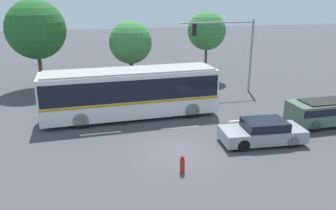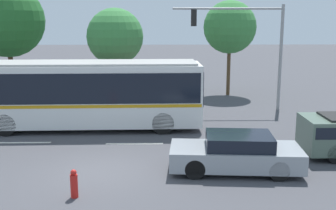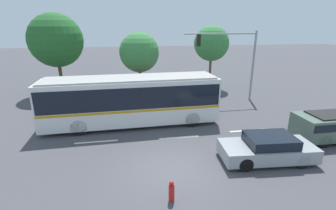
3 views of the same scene
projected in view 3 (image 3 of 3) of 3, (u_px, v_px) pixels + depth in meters
The scene contains 12 objects.
ground_plane at pixel (171, 168), 11.30m from camera, with size 140.00×140.00×0.00m, color #444449.
city_bus at pixel (132, 98), 15.85m from camera, with size 11.28×2.86×3.18m.
sedan_foreground at pixel (267, 149), 11.81m from camera, with size 4.58×2.22×1.30m.
traffic_light_pole at pixel (236, 54), 20.30m from camera, with size 6.17×0.24×5.91m.
flowering_hedge at pixel (146, 94), 20.59m from camera, with size 6.65×1.17×1.62m.
street_tree_left at pixel (56, 40), 22.31m from camera, with size 4.87×4.87×7.44m.
street_tree_centre at pixel (139, 53), 21.24m from camera, with size 3.44×3.44×5.79m.
street_tree_right at pixel (211, 44), 24.52m from camera, with size 3.51×3.51×6.34m.
fire_hydrant at pixel (172, 191), 9.09m from camera, with size 0.22×0.22×0.86m.
lane_stripe_near at pixel (179, 137), 14.41m from camera, with size 2.40×0.16×0.01m, color silver.
lane_stripe_mid at pixel (248, 130), 15.37m from camera, with size 2.40×0.16×0.01m, color silver.
lane_stripe_far at pixel (96, 142), 13.86m from camera, with size 2.40×0.16×0.01m, color silver.
Camera 3 is at (-1.84, -9.66, 6.29)m, focal length 26.12 mm.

